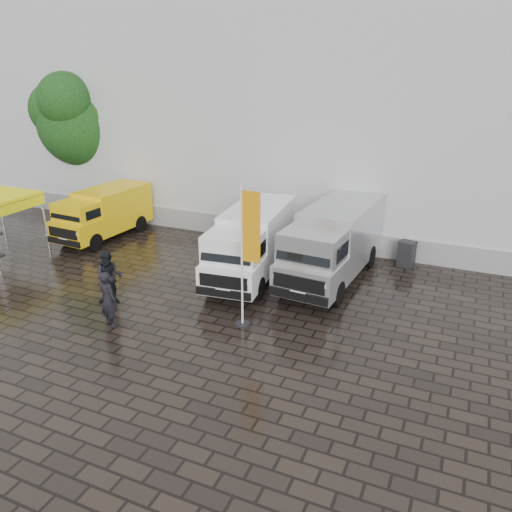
% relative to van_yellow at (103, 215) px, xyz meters
% --- Properties ---
extents(ground, '(120.00, 120.00, 0.00)m').
position_rel_van_yellow_xyz_m(ground, '(9.06, -5.14, -1.19)').
color(ground, black).
rests_on(ground, ground).
extents(exhibition_hall, '(44.00, 16.00, 12.00)m').
position_rel_van_yellow_xyz_m(exhibition_hall, '(11.06, 10.86, 4.81)').
color(exhibition_hall, silver).
rests_on(exhibition_hall, ground).
extents(hall_plinth, '(44.00, 0.15, 1.00)m').
position_rel_van_yellow_xyz_m(hall_plinth, '(11.06, 2.81, -0.69)').
color(hall_plinth, gray).
rests_on(hall_plinth, ground).
extents(van_yellow, '(2.26, 5.24, 2.37)m').
position_rel_van_yellow_xyz_m(van_yellow, '(0.00, 0.00, 0.00)').
color(van_yellow, yellow).
rests_on(van_yellow, ground).
extents(van_white, '(2.72, 6.40, 2.69)m').
position_rel_van_yellow_xyz_m(van_white, '(8.58, -1.42, 0.16)').
color(van_white, white).
rests_on(van_white, ground).
extents(van_silver, '(2.68, 6.78, 2.88)m').
position_rel_van_yellow_xyz_m(van_silver, '(11.63, -0.44, 0.25)').
color(van_silver, '#B7B9BC').
rests_on(van_silver, ground).
extents(flagpole, '(0.88, 0.50, 4.74)m').
position_rel_van_yellow_xyz_m(flagpole, '(10.15, -5.23, 1.44)').
color(flagpole, black).
rests_on(flagpole, ground).
extents(tree, '(4.48, 4.48, 8.03)m').
position_rel_van_yellow_xyz_m(tree, '(-4.27, 3.78, 3.97)').
color(tree, black).
rests_on(tree, ground).
extents(wheelie_bin, '(0.79, 0.79, 1.09)m').
position_rel_van_yellow_xyz_m(wheelie_bin, '(14.17, 2.22, -0.64)').
color(wheelie_bin, black).
rests_on(wheelie_bin, ground).
extents(person_front, '(0.80, 0.64, 1.92)m').
position_rel_van_yellow_xyz_m(person_front, '(6.03, -7.07, -0.23)').
color(person_front, black).
rests_on(person_front, ground).
extents(person_tent, '(1.20, 1.12, 1.96)m').
position_rel_van_yellow_xyz_m(person_tent, '(4.94, -5.67, -0.21)').
color(person_tent, black).
rests_on(person_tent, ground).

